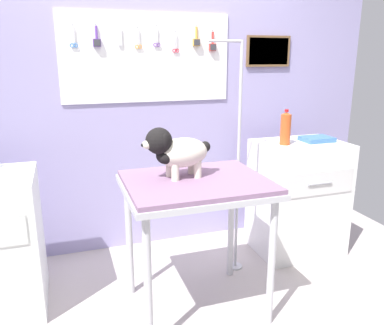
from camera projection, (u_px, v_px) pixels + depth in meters
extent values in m
cube|color=#968DBD|center=(145.00, 110.00, 3.15)|extent=(4.00, 0.06, 2.30)
cube|color=white|center=(148.00, 58.00, 3.02)|extent=(1.33, 0.02, 0.67)
cylinder|color=gray|center=(72.00, 25.00, 2.78)|extent=(0.01, 0.02, 0.01)
cube|color=silver|center=(72.00, 35.00, 2.79)|extent=(0.01, 0.00, 0.11)
cube|color=silver|center=(74.00, 35.00, 2.79)|extent=(0.01, 0.00, 0.11)
torus|color=blue|center=(72.00, 45.00, 2.80)|extent=(0.03, 0.01, 0.03)
torus|color=blue|center=(76.00, 45.00, 2.81)|extent=(0.03, 0.01, 0.03)
cylinder|color=gray|center=(96.00, 24.00, 2.83)|extent=(0.01, 0.02, 0.01)
cylinder|color=#613B98|center=(96.00, 32.00, 2.83)|extent=(0.02, 0.02, 0.09)
cube|color=#613B98|center=(97.00, 43.00, 2.85)|extent=(0.06, 0.02, 0.06)
cube|color=#333338|center=(97.00, 43.00, 2.84)|extent=(0.05, 0.01, 0.05)
cylinder|color=gray|center=(119.00, 26.00, 2.88)|extent=(0.01, 0.02, 0.01)
cube|color=silver|center=(120.00, 36.00, 2.89)|extent=(0.03, 0.01, 0.13)
cylinder|color=gray|center=(138.00, 27.00, 2.93)|extent=(0.01, 0.02, 0.01)
cube|color=silver|center=(137.00, 37.00, 2.93)|extent=(0.01, 0.00, 0.11)
cube|color=silver|center=(139.00, 37.00, 2.94)|extent=(0.01, 0.00, 0.11)
torus|color=orange|center=(137.00, 47.00, 2.95)|extent=(0.03, 0.01, 0.03)
torus|color=orange|center=(140.00, 47.00, 2.96)|extent=(0.03, 0.01, 0.03)
cylinder|color=gray|center=(156.00, 25.00, 2.97)|extent=(0.01, 0.02, 0.01)
cube|color=silver|center=(156.00, 35.00, 2.97)|extent=(0.01, 0.00, 0.11)
cube|color=silver|center=(157.00, 35.00, 2.98)|extent=(0.01, 0.00, 0.11)
torus|color=#663691|center=(155.00, 45.00, 2.99)|extent=(0.03, 0.01, 0.03)
torus|color=#663691|center=(159.00, 45.00, 3.00)|extent=(0.03, 0.01, 0.03)
cylinder|color=gray|center=(175.00, 31.00, 3.02)|extent=(0.01, 0.02, 0.01)
cube|color=silver|center=(175.00, 41.00, 3.03)|extent=(0.01, 0.00, 0.11)
cube|color=silver|center=(176.00, 41.00, 3.03)|extent=(0.01, 0.00, 0.11)
torus|color=red|center=(174.00, 51.00, 3.05)|extent=(0.03, 0.01, 0.03)
torus|color=red|center=(177.00, 51.00, 3.05)|extent=(0.03, 0.01, 0.03)
cylinder|color=gray|center=(196.00, 25.00, 3.06)|extent=(0.01, 0.02, 0.01)
cylinder|color=gold|center=(196.00, 33.00, 3.07)|extent=(0.02, 0.02, 0.09)
cube|color=gold|center=(196.00, 42.00, 3.09)|extent=(0.06, 0.02, 0.06)
cube|color=#333338|center=(197.00, 42.00, 3.07)|extent=(0.05, 0.01, 0.05)
cylinder|color=gray|center=(212.00, 31.00, 3.11)|extent=(0.01, 0.02, 0.01)
cylinder|color=red|center=(213.00, 38.00, 3.12)|extent=(0.02, 0.02, 0.09)
cube|color=red|center=(213.00, 47.00, 3.14)|extent=(0.06, 0.02, 0.06)
cube|color=#333338|center=(213.00, 47.00, 3.12)|extent=(0.05, 0.01, 0.05)
cube|color=brown|center=(268.00, 51.00, 3.32)|extent=(0.40, 0.02, 0.25)
cube|color=#A78648|center=(269.00, 51.00, 3.31)|extent=(0.37, 0.01, 0.22)
cylinder|color=#B7B7BC|center=(148.00, 286.00, 2.05)|extent=(0.04, 0.04, 0.80)
cylinder|color=#B7B7BC|center=(272.00, 263.00, 2.28)|extent=(0.04, 0.04, 0.80)
cylinder|color=#B7B7BC|center=(129.00, 239.00, 2.59)|extent=(0.04, 0.04, 0.80)
cylinder|color=#B7B7BC|center=(231.00, 224.00, 2.81)|extent=(0.04, 0.04, 0.80)
cube|color=#B7B7BC|center=(196.00, 187.00, 2.32)|extent=(0.85, 0.70, 0.03)
cube|color=slate|center=(196.00, 182.00, 2.31)|extent=(0.83, 0.68, 0.03)
cylinder|color=#B7B7BC|center=(235.00, 266.00, 3.01)|extent=(0.11, 0.11, 0.01)
cylinder|color=#B7B7BC|center=(238.00, 162.00, 2.79)|extent=(0.02, 0.02, 1.68)
cylinder|color=#B7B7BC|center=(225.00, 41.00, 2.54)|extent=(0.24, 0.02, 0.02)
cylinder|color=beige|center=(175.00, 172.00, 2.28)|extent=(0.05, 0.05, 0.10)
cylinder|color=beige|center=(169.00, 168.00, 2.36)|extent=(0.05, 0.05, 0.10)
cylinder|color=beige|center=(198.00, 169.00, 2.33)|extent=(0.05, 0.05, 0.10)
cylinder|color=beige|center=(191.00, 165.00, 2.42)|extent=(0.05, 0.05, 0.10)
ellipsoid|color=beige|center=(183.00, 153.00, 2.32)|extent=(0.33, 0.23, 0.18)
ellipsoid|color=black|center=(166.00, 156.00, 2.28)|extent=(0.12, 0.15, 0.10)
sphere|color=black|center=(159.00, 141.00, 2.24)|extent=(0.16, 0.16, 0.16)
ellipsoid|color=beige|center=(148.00, 145.00, 2.21)|extent=(0.08, 0.07, 0.05)
sphere|color=black|center=(143.00, 145.00, 2.20)|extent=(0.02, 0.02, 0.02)
ellipsoid|color=black|center=(165.00, 141.00, 2.18)|extent=(0.05, 0.04, 0.09)
ellipsoid|color=black|center=(158.00, 137.00, 2.30)|extent=(0.05, 0.04, 0.09)
sphere|color=black|center=(205.00, 147.00, 2.37)|extent=(0.07, 0.07, 0.07)
cube|color=silver|center=(297.00, 197.00, 3.19)|extent=(0.68, 0.52, 0.91)
cube|color=silver|center=(319.00, 183.00, 2.90)|extent=(0.60, 0.01, 0.18)
cylinder|color=#99999E|center=(320.00, 184.00, 2.89)|extent=(0.20, 0.02, 0.02)
cylinder|color=#BD4A1E|center=(285.00, 130.00, 2.97)|extent=(0.08, 0.08, 0.23)
cone|color=#BD4A1E|center=(286.00, 113.00, 2.94)|extent=(0.08, 0.08, 0.02)
cylinder|color=red|center=(287.00, 111.00, 2.93)|extent=(0.03, 0.03, 0.02)
cube|color=#3C6CC5|center=(317.00, 139.00, 3.11)|extent=(0.24, 0.18, 0.04)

